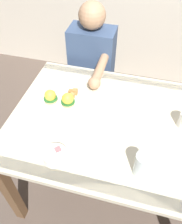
{
  "coord_description": "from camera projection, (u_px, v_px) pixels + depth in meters",
  "views": [
    {
      "loc": [
        0.09,
        -0.87,
        1.73
      ],
      "look_at": [
        -0.14,
        0.0,
        0.78
      ],
      "focal_mm": 37.09,
      "sensor_mm": 36.0,
      "label": 1
    }
  ],
  "objects": [
    {
      "name": "ground_plane",
      "position": [
        108.0,
        182.0,
        1.85
      ],
      "size": [
        6.0,
        6.0,
        0.0
      ],
      "primitive_type": "plane",
      "color": "brown"
    },
    {
      "name": "dining_table",
      "position": [
        114.0,
        133.0,
        1.39
      ],
      "size": [
        1.2,
        0.9,
        0.74
      ],
      "color": "beige",
      "rests_on": "ground_plane"
    },
    {
      "name": "eggs_benedict_plate",
      "position": [
        60.0,
        100.0,
        1.4
      ],
      "size": [
        0.27,
        0.27,
        0.09
      ],
      "color": "white",
      "rests_on": "dining_table"
    },
    {
      "name": "fruit_bowl",
      "position": [
        55.0,
        156.0,
        1.12
      ],
      "size": [
        0.12,
        0.12,
        0.06
      ],
      "color": "white",
      "rests_on": "dining_table"
    },
    {
      "name": "fork",
      "position": [
        108.0,
        116.0,
        1.34
      ],
      "size": [
        0.07,
        0.15,
        0.0
      ],
      "color": "silver",
      "rests_on": "dining_table"
    },
    {
      "name": "water_glass_near",
      "position": [
        142.0,
        165.0,
        1.05
      ],
      "size": [
        0.07,
        0.07,
        0.13
      ],
      "color": "silver",
      "rests_on": "dining_table"
    },
    {
      "name": "diner_person",
      "position": [
        91.0,
        66.0,
        1.83
      ],
      "size": [
        0.34,
        0.54,
        1.14
      ],
      "color": "#33333D",
      "rests_on": "ground_plane"
    }
  ]
}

